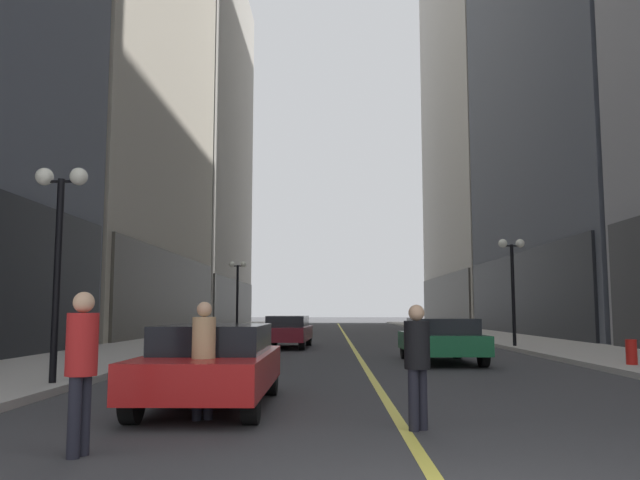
{
  "coord_description": "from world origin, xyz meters",
  "views": [
    {
      "loc": [
        -0.98,
        -4.42,
        1.57
      ],
      "look_at": [
        -1.57,
        35.35,
        5.94
      ],
      "focal_mm": 35.8,
      "sensor_mm": 36.0,
      "label": 1
    }
  ],
  "objects_px": {
    "fire_hydrant_right": "(632,355)",
    "pedestrian_in_black_coat": "(417,357)",
    "pedestrian_in_red_jacket": "(82,359)",
    "car_red": "(213,362)",
    "car_maroon": "(288,330)",
    "street_lamp_left_far": "(238,281)",
    "street_lamp_left_near": "(59,225)",
    "street_lamp_right_mid": "(512,268)",
    "car_green": "(441,338)",
    "pedestrian_in_tan_trench": "(204,351)"
  },
  "relations": [
    {
      "from": "car_red",
      "to": "car_maroon",
      "type": "xyz_separation_m",
      "value": [
        0.15,
        16.37,
        0.0
      ]
    },
    {
      "from": "pedestrian_in_black_coat",
      "to": "street_lamp_left_near",
      "type": "relative_size",
      "value": 0.37
    },
    {
      "from": "car_red",
      "to": "pedestrian_in_black_coat",
      "type": "relative_size",
      "value": 2.64
    },
    {
      "from": "car_green",
      "to": "pedestrian_in_red_jacket",
      "type": "relative_size",
      "value": 2.59
    },
    {
      "from": "car_maroon",
      "to": "pedestrian_in_black_coat",
      "type": "xyz_separation_m",
      "value": [
        2.91,
        -18.34,
        0.23
      ]
    },
    {
      "from": "pedestrian_in_tan_trench",
      "to": "street_lamp_right_mid",
      "type": "distance_m",
      "value": 19.0
    },
    {
      "from": "pedestrian_in_red_jacket",
      "to": "fire_hydrant_right",
      "type": "xyz_separation_m",
      "value": [
        10.58,
        9.97,
        -0.63
      ]
    },
    {
      "from": "street_lamp_right_mid",
      "to": "car_green",
      "type": "bearing_deg",
      "value": -121.92
    },
    {
      "from": "fire_hydrant_right",
      "to": "car_maroon",
      "type": "bearing_deg",
      "value": 134.15
    },
    {
      "from": "pedestrian_in_black_coat",
      "to": "street_lamp_left_near",
      "type": "distance_m",
      "value": 8.06
    },
    {
      "from": "pedestrian_in_tan_trench",
      "to": "street_lamp_left_near",
      "type": "relative_size",
      "value": 0.38
    },
    {
      "from": "car_red",
      "to": "car_green",
      "type": "bearing_deg",
      "value": 59.13
    },
    {
      "from": "car_red",
      "to": "car_green",
      "type": "relative_size",
      "value": 0.95
    },
    {
      "from": "pedestrian_in_black_coat",
      "to": "street_lamp_left_far",
      "type": "distance_m",
      "value": 29.78
    },
    {
      "from": "car_green",
      "to": "car_red",
      "type": "bearing_deg",
      "value": -120.87
    },
    {
      "from": "pedestrian_in_tan_trench",
      "to": "street_lamp_right_mid",
      "type": "relative_size",
      "value": 0.38
    },
    {
      "from": "pedestrian_in_black_coat",
      "to": "pedestrian_in_red_jacket",
      "type": "bearing_deg",
      "value": -157.99
    },
    {
      "from": "car_red",
      "to": "street_lamp_left_far",
      "type": "bearing_deg",
      "value": 97.41
    },
    {
      "from": "street_lamp_left_near",
      "to": "street_lamp_left_far",
      "type": "distance_m",
      "value": 24.91
    },
    {
      "from": "pedestrian_in_red_jacket",
      "to": "street_lamp_left_far",
      "type": "relative_size",
      "value": 0.4
    },
    {
      "from": "car_red",
      "to": "street_lamp_right_mid",
      "type": "relative_size",
      "value": 0.98
    },
    {
      "from": "pedestrian_in_red_jacket",
      "to": "pedestrian_in_black_coat",
      "type": "bearing_deg",
      "value": 22.01
    },
    {
      "from": "car_red",
      "to": "pedestrian_in_red_jacket",
      "type": "xyz_separation_m",
      "value": [
        -0.79,
        -3.52,
        0.31
      ]
    },
    {
      "from": "car_maroon",
      "to": "street_lamp_left_far",
      "type": "relative_size",
      "value": 1.08
    },
    {
      "from": "pedestrian_in_red_jacket",
      "to": "pedestrian_in_tan_trench",
      "type": "distance_m",
      "value": 2.48
    },
    {
      "from": "street_lamp_left_near",
      "to": "street_lamp_right_mid",
      "type": "bearing_deg",
      "value": 45.86
    },
    {
      "from": "fire_hydrant_right",
      "to": "pedestrian_in_black_coat",
      "type": "bearing_deg",
      "value": -128.65
    },
    {
      "from": "pedestrian_in_red_jacket",
      "to": "street_lamp_left_far",
      "type": "bearing_deg",
      "value": 95.09
    },
    {
      "from": "pedestrian_in_black_coat",
      "to": "fire_hydrant_right",
      "type": "distance_m",
      "value": 10.78
    },
    {
      "from": "pedestrian_in_black_coat",
      "to": "car_green",
      "type": "bearing_deg",
      "value": 78.55
    },
    {
      "from": "street_lamp_left_near",
      "to": "pedestrian_in_black_coat",
      "type": "bearing_deg",
      "value": -31.58
    },
    {
      "from": "pedestrian_in_tan_trench",
      "to": "street_lamp_left_near",
      "type": "height_order",
      "value": "street_lamp_left_near"
    },
    {
      "from": "car_maroon",
      "to": "pedestrian_in_black_coat",
      "type": "height_order",
      "value": "pedestrian_in_black_coat"
    },
    {
      "from": "car_red",
      "to": "pedestrian_in_tan_trench",
      "type": "xyz_separation_m",
      "value": [
        0.08,
        -1.2,
        0.26
      ]
    },
    {
      "from": "car_green",
      "to": "pedestrian_in_black_coat",
      "type": "relative_size",
      "value": 2.79
    },
    {
      "from": "fire_hydrant_right",
      "to": "car_red",
      "type": "bearing_deg",
      "value": -146.64
    },
    {
      "from": "street_lamp_right_mid",
      "to": "car_maroon",
      "type": "bearing_deg",
      "value": 173.09
    },
    {
      "from": "street_lamp_left_far",
      "to": "car_green",
      "type": "bearing_deg",
      "value": -64.35
    },
    {
      "from": "pedestrian_in_red_jacket",
      "to": "car_green",
      "type": "bearing_deg",
      "value": 63.86
    },
    {
      "from": "car_red",
      "to": "street_lamp_left_near",
      "type": "bearing_deg",
      "value": 149.39
    },
    {
      "from": "car_green",
      "to": "pedestrian_in_red_jacket",
      "type": "bearing_deg",
      "value": -116.14
    },
    {
      "from": "street_lamp_left_near",
      "to": "fire_hydrant_right",
      "type": "xyz_separation_m",
      "value": [
        13.3,
        4.37,
        -2.86
      ]
    },
    {
      "from": "car_maroon",
      "to": "street_lamp_left_far",
      "type": "distance_m",
      "value": 11.51
    },
    {
      "from": "car_green",
      "to": "pedestrian_in_tan_trench",
      "type": "bearing_deg",
      "value": -117.35
    },
    {
      "from": "street_lamp_left_far",
      "to": "pedestrian_in_red_jacket",
      "type": "bearing_deg",
      "value": -84.91
    },
    {
      "from": "street_lamp_left_far",
      "to": "fire_hydrant_right",
      "type": "height_order",
      "value": "street_lamp_left_far"
    },
    {
      "from": "car_red",
      "to": "fire_hydrant_right",
      "type": "relative_size",
      "value": 5.41
    },
    {
      "from": "pedestrian_in_black_coat",
      "to": "street_lamp_left_near",
      "type": "height_order",
      "value": "street_lamp_left_near"
    },
    {
      "from": "fire_hydrant_right",
      "to": "car_green",
      "type": "bearing_deg",
      "value": 153.0
    },
    {
      "from": "pedestrian_in_black_coat",
      "to": "street_lamp_left_far",
      "type": "bearing_deg",
      "value": 102.8
    }
  ]
}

